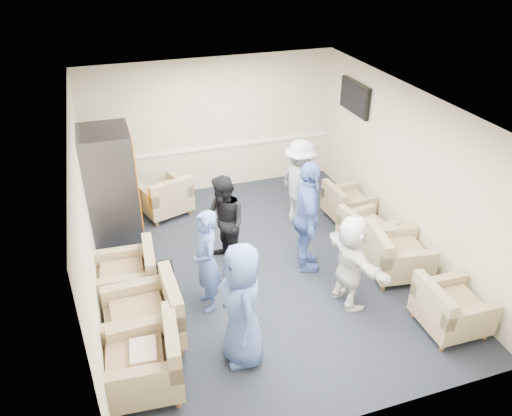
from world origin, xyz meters
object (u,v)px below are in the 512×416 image
object	(u,v)px
armchair_right_far	(346,204)
person_front_left	(242,306)
armchair_left_near	(146,363)
armchair_corner	(165,198)
armchair_right_near	(448,310)
armchair_right_midnear	(395,256)
armchair_left_far	(131,278)
armchair_right_midfar	(364,231)
person_mid_left	(206,261)
person_back_right	(300,184)
person_mid_right	(307,218)
person_back_left	(224,223)
armchair_left_mid	(148,318)
vending_machine	(112,188)
person_front_right	(351,262)

from	to	relation	value
armchair_right_far	person_front_left	world-z (taller)	person_front_left
armchair_left_near	armchair_corner	distance (m)	4.11
armchair_right_near	armchair_right_midnear	bearing A→B (deg)	2.42
armchair_left_far	armchair_right_far	size ratio (longest dim) A/B	1.16
armchair_right_midfar	person_mid_left	world-z (taller)	person_mid_left
person_back_right	person_mid_right	distance (m)	1.36
armchair_left_far	person_back_left	bearing A→B (deg)	106.46
armchair_right_near	person_front_left	world-z (taller)	person_front_left
armchair_left_mid	person_mid_right	bearing A→B (deg)	106.88
armchair_left_far	armchair_right_midfar	xyz separation A→B (m)	(3.91, 0.12, -0.04)
armchair_right_midnear	armchair_left_mid	bearing A→B (deg)	102.88
armchair_left_far	armchair_right_far	xyz separation A→B (m)	(4.03, 1.04, -0.04)
armchair_left_near	armchair_left_mid	xyz separation A→B (m)	(0.13, 0.75, 0.01)
armchair_right_midnear	vending_machine	distance (m)	4.73
armchair_right_near	person_mid_right	size ratio (longest dim) A/B	0.45
person_mid_right	person_back_left	bearing A→B (deg)	83.93
vending_machine	person_back_right	bearing A→B (deg)	-8.74
armchair_right_midfar	armchair_corner	size ratio (longest dim) A/B	0.80
person_front_left	person_mid_left	bearing A→B (deg)	-170.77
vending_machine	armchair_right_far	bearing A→B (deg)	-8.49
armchair_right_near	person_mid_left	distance (m)	3.35
armchair_left_near	armchair_left_mid	bearing A→B (deg)	175.46
armchair_corner	person_back_left	distance (m)	2.07
armchair_left_far	armchair_right_near	xyz separation A→B (m)	(4.00, -2.03, -0.02)
vending_machine	person_front_right	size ratio (longest dim) A/B	1.40
armchair_right_near	armchair_right_midfar	bearing A→B (deg)	3.43
armchair_right_midfar	armchair_right_near	bearing A→B (deg)	172.78
armchair_right_near	armchair_right_midnear	distance (m)	1.30
armchair_corner	person_mid_right	size ratio (longest dim) A/B	0.58
vending_machine	person_back_right	world-z (taller)	vending_machine
armchair_left_mid	person_front_left	size ratio (longest dim) A/B	0.57
armchair_left_near	armchair_left_mid	size ratio (longest dim) A/B	1.03
armchair_left_far	person_mid_left	distance (m)	1.24
person_back_left	armchair_right_midnear	bearing A→B (deg)	50.83
armchair_left_near	person_front_right	distance (m)	3.05
armchair_right_near	person_front_right	bearing A→B (deg)	49.27
armchair_right_near	person_mid_left	xyz separation A→B (m)	(-2.97, 1.49, 0.45)
armchair_left_near	person_front_right	bearing A→B (deg)	106.91
person_back_left	person_front_right	size ratio (longest dim) A/B	1.07
armchair_right_near	armchair_corner	bearing A→B (deg)	37.01
armchair_right_midnear	armchair_corner	world-z (taller)	armchair_right_midnear
person_front_left	person_front_right	size ratio (longest dim) A/B	1.17
person_mid_left	person_front_right	bearing A→B (deg)	72.37
armchair_right_far	armchair_right_midnear	bearing A→B (deg)	175.05
person_mid_right	armchair_corner	bearing A→B (deg)	53.06
person_back_right	person_mid_right	xyz separation A→B (m)	(-0.43, -1.28, 0.11)
armchair_right_near	person_back_right	xyz separation A→B (m)	(-0.85, 3.19, 0.49)
armchair_left_mid	vending_machine	xyz separation A→B (m)	(-0.19, 2.64, 0.64)
person_mid_left	armchair_right_midnear	bearing A→B (deg)	84.96
armchair_left_mid	person_front_right	world-z (taller)	person_front_right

